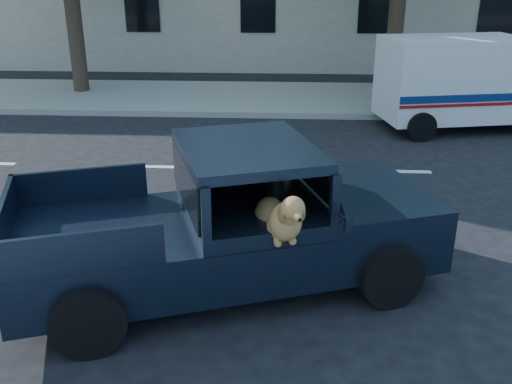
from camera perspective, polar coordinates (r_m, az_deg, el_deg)
ground at (r=8.01m, az=-12.28°, el=-5.74°), size 120.00×120.00×0.00m
far_sidewalk at (r=16.54m, az=-4.12°, el=9.42°), size 60.00×4.00×0.15m
lane_stripes at (r=10.85m, az=2.62°, el=2.29°), size 21.60×0.14×0.01m
pickup_truck at (r=6.79m, az=-3.37°, el=-4.91°), size 5.23×3.36×1.75m
mail_truck at (r=14.24m, az=19.78°, el=9.62°), size 4.11×2.59×2.10m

